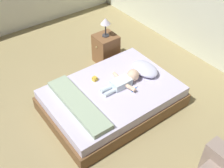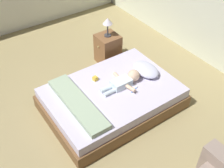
{
  "view_description": "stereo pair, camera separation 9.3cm",
  "coord_description": "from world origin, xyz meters",
  "px_view_note": "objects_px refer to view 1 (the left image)",
  "views": [
    {
      "loc": [
        2.55,
        -0.97,
        3.12
      ],
      "look_at": [
        0.1,
        0.84,
        0.46
      ],
      "focal_mm": 44.88,
      "sensor_mm": 36.0,
      "label": 1
    },
    {
      "loc": [
        2.6,
        -0.89,
        3.12
      ],
      "look_at": [
        0.1,
        0.84,
        0.46
      ],
      "focal_mm": 44.88,
      "sensor_mm": 36.0,
      "label": 2
    }
  ],
  "objects_px": {
    "bed": "(112,98)",
    "toothbrush": "(135,89)",
    "lamp": "(105,23)",
    "baby": "(125,80)",
    "nightstand": "(106,49)",
    "pillow": "(145,69)",
    "toy_block": "(95,79)"
  },
  "relations": [
    {
      "from": "bed",
      "to": "toothbrush",
      "type": "relative_size",
      "value": 13.67
    },
    {
      "from": "bed",
      "to": "lamp",
      "type": "relative_size",
      "value": 5.74
    },
    {
      "from": "baby",
      "to": "toothbrush",
      "type": "relative_size",
      "value": 4.53
    },
    {
      "from": "nightstand",
      "to": "lamp",
      "type": "distance_m",
      "value": 0.53
    },
    {
      "from": "baby",
      "to": "nightstand",
      "type": "bearing_deg",
      "value": 159.59
    },
    {
      "from": "pillow",
      "to": "baby",
      "type": "xyz_separation_m",
      "value": [
        0.03,
        -0.42,
        0.0
      ]
    },
    {
      "from": "toothbrush",
      "to": "toy_block",
      "type": "relative_size",
      "value": 1.94
    },
    {
      "from": "toothbrush",
      "to": "nightstand",
      "type": "relative_size",
      "value": 0.26
    },
    {
      "from": "pillow",
      "to": "toy_block",
      "type": "xyz_separation_m",
      "value": [
        -0.3,
        -0.74,
        -0.04
      ]
    },
    {
      "from": "baby",
      "to": "nightstand",
      "type": "xyz_separation_m",
      "value": [
        -1.03,
        0.38,
        -0.16
      ]
    },
    {
      "from": "bed",
      "to": "toothbrush",
      "type": "xyz_separation_m",
      "value": [
        0.2,
        0.26,
        0.19
      ]
    },
    {
      "from": "toothbrush",
      "to": "lamp",
      "type": "height_order",
      "value": "lamp"
    },
    {
      "from": "toothbrush",
      "to": "lamp",
      "type": "xyz_separation_m",
      "value": [
        -1.21,
        0.35,
        0.44
      ]
    },
    {
      "from": "pillow",
      "to": "nightstand",
      "type": "height_order",
      "value": "nightstand"
    },
    {
      "from": "bed",
      "to": "pillow",
      "type": "relative_size",
      "value": 4.14
    },
    {
      "from": "bed",
      "to": "toy_block",
      "type": "distance_m",
      "value": 0.39
    },
    {
      "from": "bed",
      "to": "pillow",
      "type": "distance_m",
      "value": 0.7
    },
    {
      "from": "toothbrush",
      "to": "bed",
      "type": "bearing_deg",
      "value": -127.26
    },
    {
      "from": "toothbrush",
      "to": "lamp",
      "type": "relative_size",
      "value": 0.42
    },
    {
      "from": "nightstand",
      "to": "lamp",
      "type": "bearing_deg",
      "value": 90.0
    },
    {
      "from": "bed",
      "to": "baby",
      "type": "bearing_deg",
      "value": 84.87
    },
    {
      "from": "pillow",
      "to": "toothbrush",
      "type": "xyz_separation_m",
      "value": [
        0.21,
        -0.39,
        -0.06
      ]
    },
    {
      "from": "lamp",
      "to": "toy_block",
      "type": "height_order",
      "value": "lamp"
    },
    {
      "from": "baby",
      "to": "lamp",
      "type": "bearing_deg",
      "value": 159.59
    },
    {
      "from": "nightstand",
      "to": "lamp",
      "type": "height_order",
      "value": "lamp"
    },
    {
      "from": "pillow",
      "to": "nightstand",
      "type": "bearing_deg",
      "value": -177.84
    },
    {
      "from": "baby",
      "to": "lamp",
      "type": "distance_m",
      "value": 1.16
    },
    {
      "from": "lamp",
      "to": "bed",
      "type": "bearing_deg",
      "value": -31.2
    },
    {
      "from": "baby",
      "to": "nightstand",
      "type": "relative_size",
      "value": 1.19
    },
    {
      "from": "baby",
      "to": "toy_block",
      "type": "relative_size",
      "value": 8.8
    },
    {
      "from": "baby",
      "to": "toothbrush",
      "type": "xyz_separation_m",
      "value": [
        0.18,
        0.04,
        -0.06
      ]
    },
    {
      "from": "toothbrush",
      "to": "lamp",
      "type": "bearing_deg",
      "value": 163.98
    }
  ]
}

